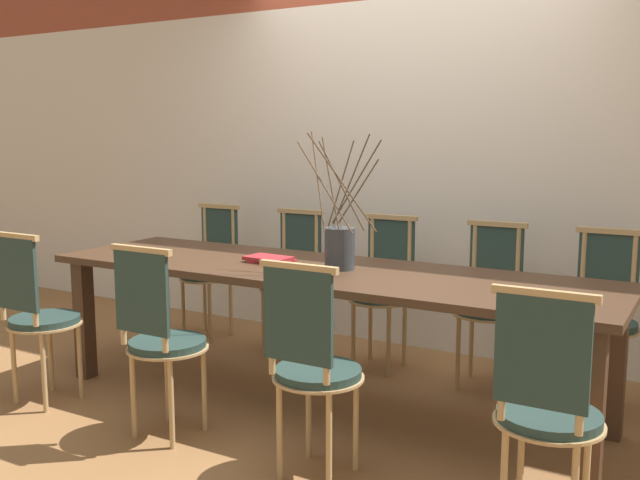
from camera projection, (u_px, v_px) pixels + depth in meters
ground_plane at (320, 404)px, 3.90m from camera, size 16.00×16.00×0.00m
wall_rear at (415, 113)px, 4.75m from camera, size 12.00×0.06×3.20m
dining_table at (320, 284)px, 3.80m from camera, size 3.11×0.87×0.76m
chair_near_leftend at (37, 311)px, 3.83m from camera, size 0.39×0.39×0.96m
chair_near_left at (160, 334)px, 3.39m from camera, size 0.39×0.39×0.96m
chair_near_center at (312, 362)px, 2.97m from camera, size 0.39×0.39×0.96m
chair_near_right at (546, 405)px, 2.50m from camera, size 0.39×0.39×0.96m
chair_far_leftend at (211, 265)px, 5.14m from camera, size 0.39×0.39×0.96m
chair_far_left at (292, 275)px, 4.80m from camera, size 0.39×0.39×0.96m
chair_far_center at (383, 285)px, 4.46m from camera, size 0.39×0.39×0.96m
chair_far_right at (489, 298)px, 4.13m from camera, size 0.39×0.39×0.96m
chair_far_rightend at (603, 311)px, 3.82m from camera, size 0.39×0.39×0.96m
vase_centerpiece at (340, 245)px, 3.74m from camera, size 0.42×0.42×0.72m
book_stack at (269, 259)px, 3.95m from camera, size 0.27×0.20×0.03m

